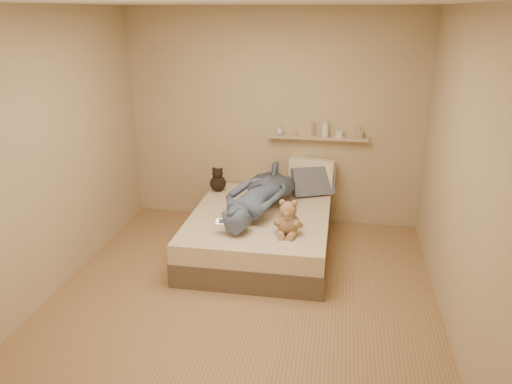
% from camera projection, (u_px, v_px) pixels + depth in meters
% --- Properties ---
extents(room, '(3.80, 3.80, 3.80)m').
position_uv_depth(room, '(243.00, 163.00, 4.31)').
color(room, '#93754C').
rests_on(room, ground).
extents(bed, '(1.50, 1.90, 0.45)m').
position_uv_depth(bed, '(260.00, 232.00, 5.54)').
color(bed, brown).
rests_on(bed, floor).
extents(game_console, '(0.15, 0.07, 0.05)m').
position_uv_depth(game_console, '(223.00, 222.00, 4.90)').
color(game_console, '#ADAEB3').
rests_on(game_console, bed).
extents(teddy_bear, '(0.31, 0.29, 0.37)m').
position_uv_depth(teddy_bear, '(288.00, 220.00, 4.90)').
color(teddy_bear, '#926950').
rests_on(teddy_bear, bed).
extents(dark_plush, '(0.20, 0.20, 0.30)m').
position_uv_depth(dark_plush, '(218.00, 181.00, 6.09)').
color(dark_plush, black).
rests_on(dark_plush, bed).
extents(pillow_cream, '(0.58, 0.31, 0.41)m').
position_uv_depth(pillow_cream, '(312.00, 175.00, 6.08)').
color(pillow_cream, beige).
rests_on(pillow_cream, bed).
extents(pillow_grey, '(0.55, 0.41, 0.37)m').
position_uv_depth(pillow_grey, '(313.00, 181.00, 5.96)').
color(pillow_grey, slate).
rests_on(pillow_grey, bed).
extents(person, '(0.95, 1.75, 0.40)m').
position_uv_depth(person, '(261.00, 193.00, 5.50)').
color(person, '#4A5774').
rests_on(person, bed).
extents(wall_shelf, '(1.20, 0.12, 0.03)m').
position_uv_depth(wall_shelf, '(318.00, 138.00, 5.99)').
color(wall_shelf, tan).
rests_on(wall_shelf, wall_back).
extents(shelf_bottles, '(1.04, 0.11, 0.22)m').
position_uv_depth(shelf_bottles, '(320.00, 130.00, 5.95)').
color(shelf_bottles, '#BABDC4').
rests_on(shelf_bottles, wall_shelf).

